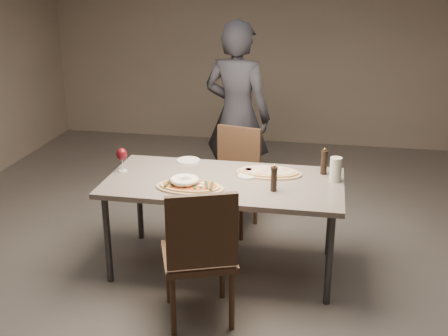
% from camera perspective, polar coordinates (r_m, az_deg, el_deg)
% --- Properties ---
extents(room, '(7.00, 7.00, 7.00)m').
position_cam_1_polar(room, '(4.08, 0.00, 7.28)').
color(room, '#59524D').
rests_on(room, ground).
extents(dining_table, '(1.80, 0.90, 0.75)m').
position_cam_1_polar(dining_table, '(4.29, 0.00, -1.97)').
color(dining_table, slate).
rests_on(dining_table, ground).
extents(zucchini_pizza, '(0.51, 0.28, 0.05)m').
position_cam_1_polar(zucchini_pizza, '(4.12, -3.48, -1.88)').
color(zucchini_pizza, tan).
rests_on(zucchini_pizza, dining_table).
extents(ham_pizza, '(0.52, 0.29, 0.04)m').
position_cam_1_polar(ham_pizza, '(4.41, 4.54, -0.43)').
color(ham_pizza, tan).
rests_on(ham_pizza, dining_table).
extents(bread_basket, '(0.21, 0.21, 0.08)m').
position_cam_1_polar(bread_basket, '(4.13, -4.03, -1.41)').
color(bread_basket, '#EFE2C2').
rests_on(bread_basket, dining_table).
extents(oil_dish, '(0.14, 0.14, 0.02)m').
position_cam_1_polar(oil_dish, '(4.34, 2.34, -0.82)').
color(oil_dish, white).
rests_on(oil_dish, dining_table).
extents(pepper_mill_left, '(0.05, 0.05, 0.20)m').
position_cam_1_polar(pepper_mill_left, '(4.06, 5.09, -1.07)').
color(pepper_mill_left, black).
rests_on(pepper_mill_left, dining_table).
extents(pepper_mill_right, '(0.06, 0.06, 0.21)m').
position_cam_1_polar(pepper_mill_right, '(4.43, 10.13, 0.62)').
color(pepper_mill_right, black).
rests_on(pepper_mill_right, dining_table).
extents(carafe, '(0.09, 0.09, 0.19)m').
position_cam_1_polar(carafe, '(4.31, 11.27, -0.14)').
color(carafe, silver).
rests_on(carafe, dining_table).
extents(wine_glass, '(0.09, 0.09, 0.19)m').
position_cam_1_polar(wine_glass, '(4.49, -10.35, 1.31)').
color(wine_glass, silver).
rests_on(wine_glass, dining_table).
extents(side_plate, '(0.19, 0.19, 0.01)m').
position_cam_1_polar(side_plate, '(4.69, -3.66, 0.77)').
color(side_plate, white).
rests_on(side_plate, dining_table).
extents(chair_near, '(0.61, 0.61, 1.00)m').
position_cam_1_polar(chair_near, '(3.67, -2.45, -8.32)').
color(chair_near, '#402A1A').
rests_on(chair_near, ground).
extents(chair_far, '(0.52, 0.52, 0.92)m').
position_cam_1_polar(chair_far, '(5.09, 1.05, -0.50)').
color(chair_far, '#402A1A').
rests_on(chair_far, ground).
extents(diner, '(0.76, 0.60, 1.83)m').
position_cam_1_polar(diner, '(5.45, 1.35, 5.29)').
color(diner, black).
rests_on(diner, ground).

